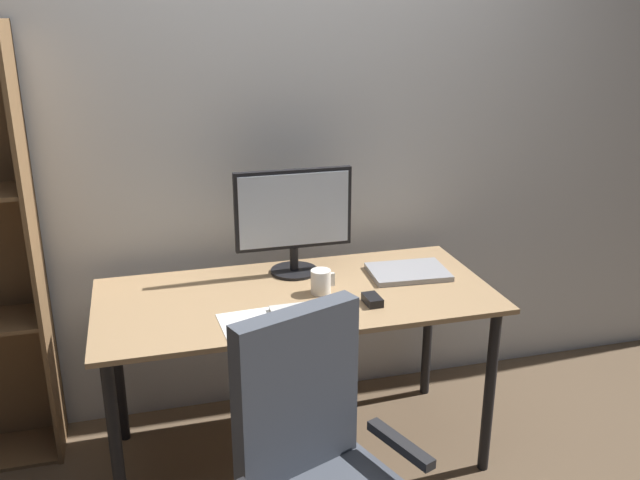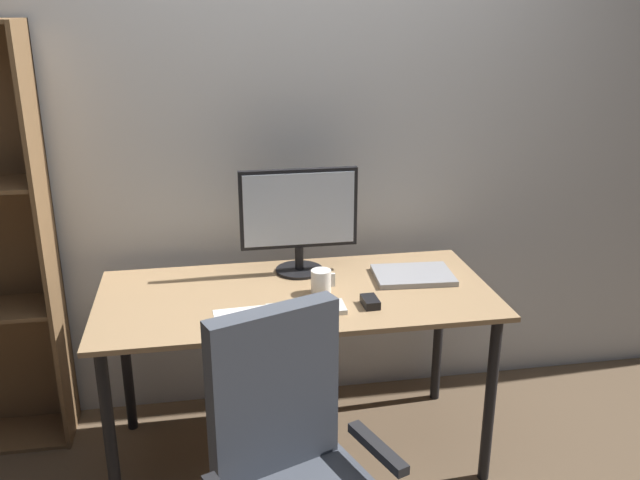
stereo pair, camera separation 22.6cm
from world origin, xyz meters
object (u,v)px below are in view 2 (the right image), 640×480
monitor (299,215)px  keyboard (306,309)px  desk (297,312)px  mouse (370,302)px  coffee_mug (321,282)px  laptop (413,275)px

monitor → keyboard: (-0.03, -0.39, -0.24)m
desk → mouse: (0.26, -0.17, 0.10)m
monitor → mouse: monitor is taller
monitor → keyboard: monitor is taller
coffee_mug → keyboard: bearing=-118.2°
laptop → monitor: bearing=165.6°
keyboard → mouse: size_ratio=3.02×
desk → coffee_mug: size_ratio=16.18×
mouse → coffee_mug: coffee_mug is taller
laptop → coffee_mug: bearing=-164.0°
keyboard → mouse: mouse is taller
mouse → laptop: size_ratio=0.30×
desk → keyboard: 0.20m
monitor → mouse: bearing=-61.2°
mouse → desk: bearing=144.5°
keyboard → laptop: 0.54m
monitor → laptop: monitor is taller
keyboard → laptop: bearing=26.8°
coffee_mug → mouse: bearing=-43.2°
monitor → laptop: bearing=-18.1°
monitor → laptop: (0.45, -0.15, -0.24)m
desk → monitor: bearing=78.5°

